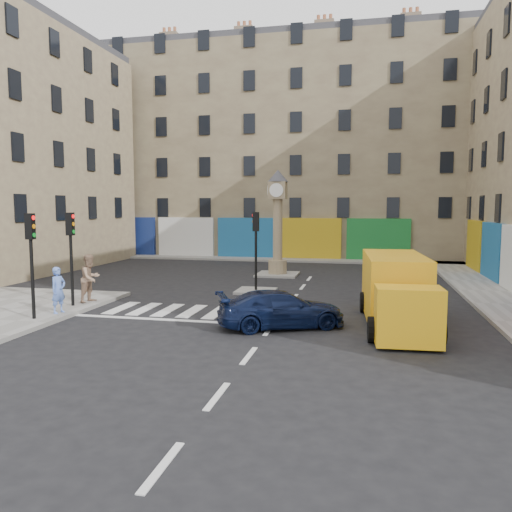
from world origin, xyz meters
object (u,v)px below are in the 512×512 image
(navy_sedan, at_px, (281,309))
(pedestrian_blue, at_px, (58,290))
(yellow_van, at_px, (396,291))
(pedestrian_tan, at_px, (90,278))
(traffic_light_left_far, at_px, (71,244))
(traffic_light_island, at_px, (256,238))
(traffic_light_left_near, at_px, (31,249))
(clock_pillar, at_px, (278,216))

(navy_sedan, height_order, pedestrian_blue, pedestrian_blue)
(yellow_van, distance_m, pedestrian_tan, 12.17)
(yellow_van, bearing_deg, traffic_light_left_far, 176.86)
(traffic_light_left_far, height_order, traffic_light_island, traffic_light_left_far)
(traffic_light_left_near, relative_size, clock_pillar, 0.61)
(traffic_light_left_near, distance_m, traffic_light_island, 10.03)
(clock_pillar, relative_size, yellow_van, 0.92)
(navy_sedan, relative_size, pedestrian_tan, 2.18)
(yellow_van, relative_size, pedestrian_tan, 3.34)
(navy_sedan, xyz_separation_m, yellow_van, (3.82, 1.27, 0.55))
(traffic_light_left_near, xyz_separation_m, traffic_light_island, (6.30, 7.80, -0.03))
(yellow_van, bearing_deg, traffic_light_left_near, -172.24)
(clock_pillar, bearing_deg, yellow_van, -61.50)
(navy_sedan, bearing_deg, clock_pillar, -14.21)
(navy_sedan, bearing_deg, yellow_van, -96.23)
(clock_pillar, distance_m, yellow_van, 13.09)
(traffic_light_left_near, distance_m, yellow_van, 12.77)
(yellow_van, relative_size, pedestrian_blue, 3.86)
(traffic_light_left_near, bearing_deg, navy_sedan, 7.99)
(traffic_light_left_near, distance_m, pedestrian_tan, 3.57)
(traffic_light_left_far, xyz_separation_m, pedestrian_blue, (0.30, -1.37, -1.61))
(traffic_light_left_far, bearing_deg, pedestrian_tan, 70.36)
(clock_pillar, relative_size, pedestrian_blue, 3.55)
(traffic_light_left_far, bearing_deg, yellow_van, 0.38)
(traffic_light_island, height_order, pedestrian_tan, traffic_light_island)
(traffic_light_island, xyz_separation_m, pedestrian_blue, (-6.00, -6.77, -1.58))
(traffic_light_left_far, relative_size, pedestrian_blue, 2.15)
(clock_pillar, bearing_deg, navy_sedan, -79.56)
(navy_sedan, relative_size, yellow_van, 0.65)
(navy_sedan, bearing_deg, traffic_light_left_far, 57.49)
(yellow_van, xyz_separation_m, pedestrian_blue, (-12.14, -1.45, -0.17))
(clock_pillar, xyz_separation_m, yellow_van, (6.14, -11.31, -2.37))
(yellow_van, height_order, pedestrian_tan, yellow_van)
(traffic_light_left_near, distance_m, pedestrian_blue, 1.94)
(traffic_light_left_far, relative_size, pedestrian_tan, 1.86)
(clock_pillar, bearing_deg, traffic_light_left_far, -118.94)
(pedestrian_blue, distance_m, pedestrian_tan, 2.21)
(pedestrian_blue, xyz_separation_m, pedestrian_tan, (0.00, 2.21, 0.13))
(yellow_van, height_order, pedestrian_blue, yellow_van)
(navy_sedan, xyz_separation_m, pedestrian_blue, (-8.32, -0.18, 0.38))
(traffic_light_left_near, relative_size, pedestrian_blue, 2.15)
(traffic_light_left_far, bearing_deg, clock_pillar, 61.06)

